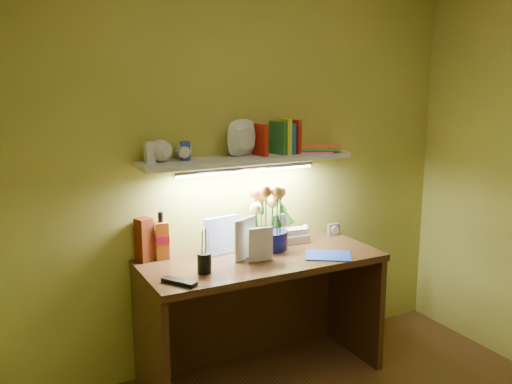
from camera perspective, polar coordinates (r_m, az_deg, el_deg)
desk at (r=3.46m, az=0.54°, el=-12.44°), size 1.40×0.60×0.75m
flower_bouquet at (r=3.43m, az=1.31°, el=-2.52°), size 0.31×0.31×0.40m
telephone at (r=3.61m, az=3.77°, el=-4.20°), size 0.18×0.14×0.10m
desk_clock at (r=3.79m, az=7.75°, el=-3.72°), size 0.08×0.05×0.07m
whisky_bottle at (r=3.31m, az=-9.46°, el=-4.31°), size 0.08×0.08×0.28m
whisky_box at (r=3.29m, az=-11.12°, el=-4.71°), size 0.10×0.10×0.25m
pen_cup at (r=3.07m, az=-5.20°, el=-6.41°), size 0.10×0.10×0.18m
art_card at (r=3.38m, az=-3.36°, el=-4.32°), size 0.22×0.08×0.22m
tv_remote at (r=2.95m, az=-7.68°, el=-8.89°), size 0.15×0.19×0.02m
blue_folder at (r=3.37m, az=7.24°, el=-6.32°), size 0.32×0.30×0.01m
desk_book_a at (r=3.19m, az=-2.07°, el=-5.04°), size 0.17×0.10×0.24m
desk_book_b at (r=3.21m, az=-0.70°, el=-5.39°), size 0.14×0.03×0.20m
wall_shelf at (r=3.36m, az=-0.54°, el=3.92°), size 1.32×0.32×0.24m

